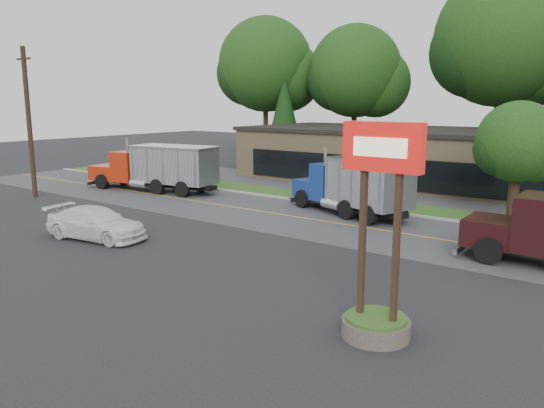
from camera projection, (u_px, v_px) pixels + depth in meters
The scene contains 17 objects.
ground at pixel (180, 253), 22.99m from camera, with size 140.00×140.00×0.00m, color #2D2D32.
road at pixel (297, 217), 30.05m from camera, with size 60.00×8.00×0.02m, color #55555A.
center_line at pixel (297, 217), 30.05m from camera, with size 60.00×0.12×0.01m, color gold.
curb at pixel (335, 206), 33.34m from camera, with size 60.00×0.30×0.12m, color #9E9E99.
grass_verge at pixel (349, 202), 34.75m from camera, with size 60.00×3.40×0.03m, color #26551D.
far_parking at pixel (382, 191), 38.67m from camera, with size 60.00×7.00×0.02m, color #55555A.
strip_mall at pixel (440, 159), 41.81m from camera, with size 32.00×12.00×4.00m, color tan.
utility_pole at pixel (29, 122), 35.39m from camera, with size 1.60×0.32×10.00m.
bilo_sign at pixel (378, 267), 14.44m from camera, with size 2.20×1.90×5.95m.
tree_far_a at pixel (267, 69), 58.00m from camera, with size 10.90×10.26×15.55m.
tree_far_b at pixel (357, 76), 53.84m from camera, with size 9.92×9.34×14.15m.
tree_far_c at pixel (505, 45), 45.16m from camera, with size 12.25×11.53×17.48m.
evergreen_left at pixel (284, 114), 54.98m from camera, with size 4.14×4.14×9.40m.
tree_verge at pixel (519, 146), 28.06m from camera, with size 4.58×4.31×6.53m.
dump_truck_red at pixel (158, 167), 38.30m from camera, with size 10.74×4.17×3.36m.
dump_truck_blue at pixel (355, 184), 30.23m from camera, with size 8.38×4.90×3.36m.
rally_car at pixel (96, 223), 25.26m from camera, with size 2.11×5.18×1.50m, color white.
Camera 1 is at (16.52, -15.30, 6.47)m, focal length 35.00 mm.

